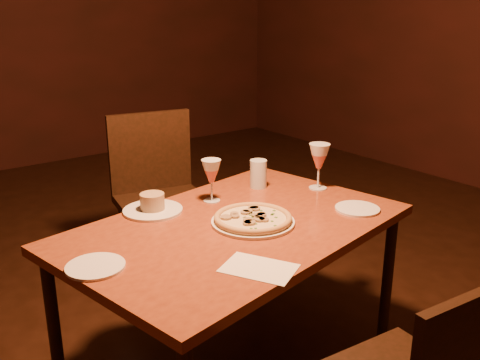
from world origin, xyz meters
TOP-DOWN VIEW (x-y plane):
  - floor at (0.00, 0.00)m, footprint 7.00×7.00m
  - dining_table at (-0.06, -0.13)m, footprint 1.39×1.03m
  - chair_far at (0.11, 0.75)m, footprint 0.52×0.52m
  - pizza_plate at (-0.00, -0.17)m, footprint 0.31×0.31m
  - ramekin_saucer at (-0.24, 0.16)m, footprint 0.23×0.23m
  - wine_glass_far at (0.01, 0.12)m, footprint 0.08×0.08m
  - wine_glass_right at (0.48, -0.03)m, footprint 0.09×0.09m
  - water_tumbler at (0.28, 0.14)m, footprint 0.08×0.08m
  - side_plate_left at (-0.61, -0.15)m, footprint 0.18×0.18m
  - side_plate_near at (0.42, -0.31)m, footprint 0.18×0.18m
  - menu_card at (-0.21, -0.46)m, footprint 0.24×0.27m

SIDE VIEW (x-z plane):
  - floor at x=0.00m, z-range 0.00..0.00m
  - chair_far at x=0.11m, z-range 0.06..0.98m
  - dining_table at x=-0.06m, z-range 0.28..0.95m
  - menu_card at x=-0.21m, z-range 0.68..0.68m
  - side_plate_near at x=0.42m, z-range 0.68..0.69m
  - side_plate_left at x=-0.61m, z-range 0.68..0.69m
  - pizza_plate at x=0.00m, z-range 0.68..0.71m
  - ramekin_saucer at x=-0.24m, z-range 0.66..0.74m
  - water_tumbler at x=0.28m, z-range 0.68..0.80m
  - wine_glass_far at x=0.01m, z-range 0.68..0.85m
  - wine_glass_right at x=0.48m, z-range 0.68..0.88m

